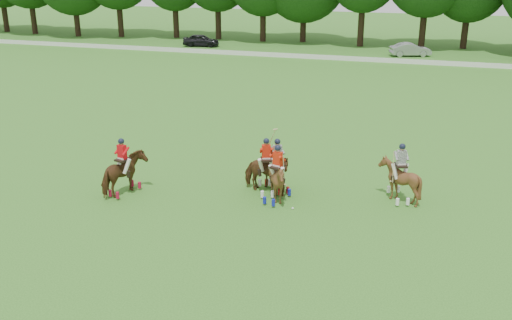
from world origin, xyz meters
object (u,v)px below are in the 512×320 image
(car_left, at_px, (201,40))
(polo_red_a, at_px, (124,174))
(polo_red_c, at_px, (277,181))
(polo_red_b, at_px, (266,173))
(polo_stripe_b, at_px, (399,180))
(polo_stripe_a, at_px, (277,172))
(car_mid, at_px, (410,50))
(polo_ball, at_px, (293,208))

(car_left, bearing_deg, polo_red_a, -169.11)
(polo_red_c, bearing_deg, polo_red_a, -169.77)
(polo_red_a, distance_m, polo_red_c, 6.52)
(car_left, distance_m, polo_red_b, 42.74)
(polo_red_c, xyz_separation_m, polo_stripe_b, (4.78, 1.56, 0.02))
(polo_red_a, relative_size, polo_stripe_a, 0.86)
(car_mid, bearing_deg, polo_red_b, 154.63)
(polo_stripe_b, bearing_deg, polo_red_a, -166.35)
(polo_stripe_a, bearing_deg, polo_ball, -56.65)
(car_left, relative_size, polo_red_b, 1.64)
(car_left, bearing_deg, car_mid, -96.90)
(polo_red_c, height_order, polo_stripe_a, polo_stripe_a)
(car_mid, xyz_separation_m, polo_ball, (-2.67, -39.76, -0.62))
(polo_ball, bearing_deg, polo_red_c, 142.68)
(polo_red_b, relative_size, polo_ball, 27.26)
(car_mid, height_order, polo_red_a, polo_red_a)
(polo_ball, bearing_deg, polo_stripe_b, 28.75)
(polo_stripe_b, xyz_separation_m, polo_ball, (-3.97, -2.18, -0.87))
(polo_ball, bearing_deg, car_left, 116.88)
(car_left, height_order, polo_red_c, polo_red_c)
(polo_red_b, bearing_deg, polo_red_c, -45.78)
(car_mid, relative_size, polo_red_c, 1.66)
(polo_red_a, height_order, polo_stripe_b, polo_red_a)
(polo_red_a, relative_size, polo_ball, 27.56)
(polo_red_c, distance_m, polo_ball, 1.33)
(car_mid, bearing_deg, polo_stripe_b, 162.79)
(polo_stripe_a, bearing_deg, car_mid, 84.34)
(polo_red_b, bearing_deg, polo_red_a, -162.03)
(car_mid, height_order, polo_stripe_b, polo_stripe_b)
(polo_red_c, xyz_separation_m, polo_ball, (0.81, -0.62, -0.85))
(car_mid, relative_size, polo_red_b, 1.65)
(polo_red_b, bearing_deg, car_mid, 83.83)
(polo_red_c, relative_size, polo_stripe_a, 0.84)
(polo_red_b, xyz_separation_m, polo_red_c, (0.68, -0.70, -0.00))
(polo_stripe_a, height_order, polo_ball, polo_stripe_a)
(polo_red_b, bearing_deg, car_left, 115.90)
(polo_red_c, bearing_deg, polo_stripe_b, 18.09)
(polo_red_b, height_order, polo_stripe_b, polo_stripe_b)
(polo_stripe_b, bearing_deg, polo_ball, -151.25)
(car_mid, height_order, polo_ball, car_mid)
(car_mid, xyz_separation_m, polo_stripe_b, (1.31, -37.58, 0.24))
(polo_red_a, distance_m, polo_ball, 7.30)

